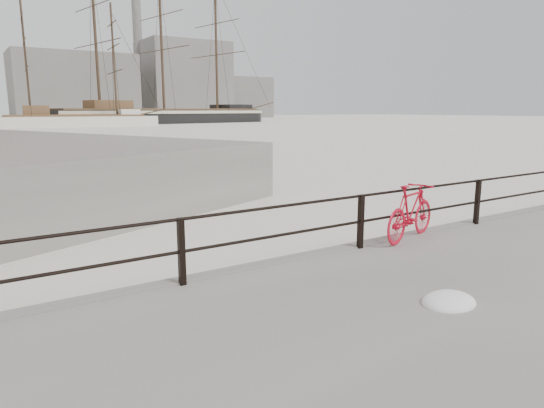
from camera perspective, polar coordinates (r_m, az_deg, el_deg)
ground at (r=11.92m, az=22.10°, el=-3.68°), size 400.00×400.00×0.00m
guardrail at (r=11.66m, az=23.00°, el=0.22°), size 28.00×0.10×1.00m
bicycle at (r=9.80m, az=16.01°, el=-0.90°), size 1.85×0.76×1.12m
barque_black at (r=103.84m, az=-12.50°, el=9.24°), size 62.41×29.74×33.91m
schooner_mid at (r=88.77m, az=-22.01°, el=8.44°), size 30.59×14.93×21.27m
industrial_west at (r=149.58m, az=-22.23°, el=12.63°), size 32.00×18.00×18.00m
industrial_mid at (r=164.94m, az=-10.30°, el=14.08°), size 26.00×20.00×24.00m
industrial_east at (r=179.38m, az=-3.95°, el=12.38°), size 20.00×16.00×14.00m
smokestack at (r=165.88m, az=-15.47°, el=17.32°), size 2.80×2.80×44.00m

